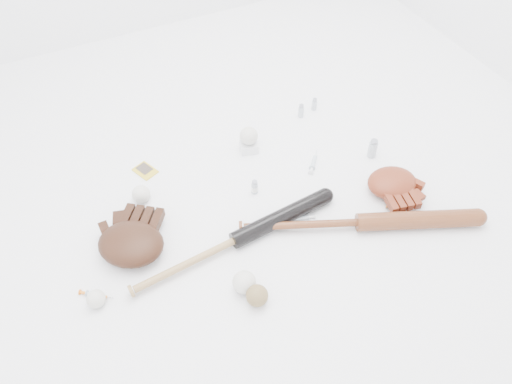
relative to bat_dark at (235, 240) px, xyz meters
name	(u,v)px	position (x,y,z in m)	size (l,w,h in m)	color
bat_dark	(235,240)	(0.00, 0.00, 0.00)	(0.88, 0.06, 0.06)	black
bat_wood	(359,222)	(0.46, -0.13, 0.00)	(0.97, 0.07, 0.07)	brown
glove_dark	(131,244)	(-0.35, 0.14, 0.02)	(0.29, 0.29, 0.10)	black
glove_tan	(392,182)	(0.69, -0.02, 0.01)	(0.24, 0.24, 0.09)	maroon
trading_card	(145,171)	(-0.19, 0.52, -0.03)	(0.07, 0.10, 0.01)	gold
pedestal	(249,146)	(0.27, 0.45, -0.01)	(0.08, 0.08, 0.04)	white
baseball_on_pedestal	(249,136)	(0.27, 0.45, 0.05)	(0.08, 0.08, 0.08)	silver
baseball_left	(96,299)	(-0.53, -0.02, 0.00)	(0.06, 0.06, 0.06)	silver
baseball_upper	(141,194)	(-0.25, 0.37, 0.00)	(0.07, 0.07, 0.07)	silver
baseball_mid	(244,282)	(-0.05, -0.18, 0.01)	(0.08, 0.08, 0.08)	silver
baseball_aged	(257,296)	(-0.03, -0.25, 0.01)	(0.08, 0.08, 0.08)	olive
syringe_0	(95,295)	(-0.53, 0.02, -0.02)	(0.14, 0.02, 0.02)	#ADBCC6
syringe_1	(301,218)	(0.28, 0.00, -0.02)	(0.14, 0.02, 0.02)	#ADBCC6
syringe_2	(314,162)	(0.48, 0.24, -0.02)	(0.16, 0.03, 0.02)	#ADBCC6
syringe_3	(401,210)	(0.66, -0.14, -0.02)	(0.14, 0.02, 0.02)	#ADBCC6
vial_0	(301,111)	(0.59, 0.54, 0.00)	(0.03, 0.03, 0.07)	#ABB4BB
vial_1	(314,104)	(0.67, 0.56, 0.00)	(0.02, 0.02, 0.06)	#ABB4BB
vial_2	(255,187)	(0.18, 0.21, 0.00)	(0.03, 0.03, 0.07)	#ABB4BB
vial_3	(373,148)	(0.73, 0.18, 0.01)	(0.04, 0.04, 0.09)	#ABB4BB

